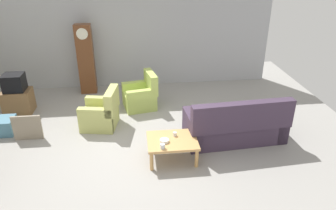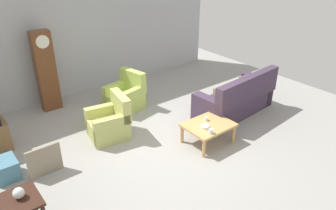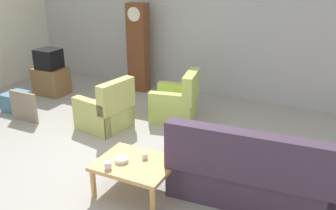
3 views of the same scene
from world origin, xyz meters
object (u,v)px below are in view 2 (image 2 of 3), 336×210
(coffee_table_wood, at_px, (208,127))
(grandfather_clock, at_px, (46,71))
(couch_floral, at_px, (236,100))
(cup_blue_rimmed, at_px, (211,131))
(storage_box_blue, at_px, (6,169))
(framed_picture_leaning, at_px, (45,161))
(armchair_olive_far, at_px, (126,97))
(glass_dome_cloche, at_px, (19,193))
(bowl_white_stacked, at_px, (205,127))
(armchair_olive_near, at_px, (110,123))
(cup_white_porcelain, at_px, (206,119))

(coffee_table_wood, bearing_deg, grandfather_clock, 119.45)
(couch_floral, distance_m, grandfather_clock, 4.58)
(couch_floral, xyz_separation_m, cup_blue_rimmed, (-1.63, -0.77, 0.12))
(storage_box_blue, bearing_deg, framed_picture_leaning, -30.39)
(armchair_olive_far, xyz_separation_m, glass_dome_cloche, (-3.17, -2.63, 0.56))
(storage_box_blue, bearing_deg, bowl_white_stacked, -22.85)
(armchair_olive_near, height_order, coffee_table_wood, armchair_olive_near)
(armchair_olive_far, xyz_separation_m, bowl_white_stacked, (0.36, -2.42, 0.15))
(armchair_olive_near, relative_size, grandfather_clock, 0.47)
(storage_box_blue, bearing_deg, armchair_olive_far, 17.80)
(coffee_table_wood, distance_m, grandfather_clock, 4.07)
(grandfather_clock, relative_size, storage_box_blue, 4.08)
(armchair_olive_far, distance_m, storage_box_blue, 3.21)
(armchair_olive_far, relative_size, bowl_white_stacked, 5.28)
(coffee_table_wood, xyz_separation_m, cup_white_porcelain, (0.07, 0.14, 0.10))
(coffee_table_wood, height_order, glass_dome_cloche, glass_dome_cloche)
(couch_floral, bearing_deg, storage_box_blue, 169.96)
(glass_dome_cloche, height_order, cup_blue_rimmed, glass_dome_cloche)
(couch_floral, distance_m, framed_picture_leaning, 4.45)
(framed_picture_leaning, bearing_deg, coffee_table_wood, -19.14)
(grandfather_clock, distance_m, storage_box_blue, 2.77)
(storage_box_blue, bearing_deg, coffee_table_wood, -21.10)
(coffee_table_wood, bearing_deg, storage_box_blue, 158.90)
(armchair_olive_far, relative_size, coffee_table_wood, 0.96)
(cup_blue_rimmed, bearing_deg, couch_floral, 25.38)
(bowl_white_stacked, bearing_deg, armchair_olive_near, 130.77)
(coffee_table_wood, bearing_deg, couch_floral, 19.30)
(coffee_table_wood, distance_m, cup_white_porcelain, 0.18)
(glass_dome_cloche, distance_m, cup_white_porcelain, 3.80)
(coffee_table_wood, relative_size, cup_white_porcelain, 12.37)
(cup_blue_rimmed, relative_size, bowl_white_stacked, 0.53)
(glass_dome_cloche, bearing_deg, cup_white_porcelain, 6.17)
(cup_blue_rimmed, height_order, bowl_white_stacked, cup_blue_rimmed)
(grandfather_clock, xyz_separation_m, bowl_white_stacked, (1.82, -3.56, -0.52))
(cup_white_porcelain, bearing_deg, armchair_olive_near, 139.27)
(grandfather_clock, xyz_separation_m, cup_white_porcelain, (2.04, -3.37, -0.51))
(armchair_olive_far, distance_m, framed_picture_leaning, 2.81)
(coffee_table_wood, height_order, cup_white_porcelain, cup_white_porcelain)
(couch_floral, bearing_deg, framed_picture_leaning, 172.97)
(grandfather_clock, relative_size, cup_white_porcelain, 25.07)
(grandfather_clock, xyz_separation_m, storage_box_blue, (-1.60, -2.12, -0.80))
(couch_floral, bearing_deg, grandfather_clock, 138.46)
(couch_floral, height_order, cup_white_porcelain, couch_floral)
(cup_white_porcelain, xyz_separation_m, bowl_white_stacked, (-0.23, -0.20, -0.01))
(armchair_olive_far, relative_size, cup_blue_rimmed, 10.00)
(coffee_table_wood, relative_size, glass_dome_cloche, 6.39)
(glass_dome_cloche, relative_size, cup_blue_rimmed, 1.63)
(armchair_olive_far, height_order, bowl_white_stacked, armchair_olive_far)
(couch_floral, distance_m, armchair_olive_far, 2.69)
(grandfather_clock, bearing_deg, cup_white_porcelain, -58.73)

